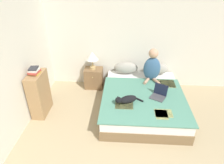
{
  "coord_description": "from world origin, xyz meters",
  "views": [
    {
      "loc": [
        -0.43,
        -1.23,
        2.79
      ],
      "look_at": [
        -0.65,
        2.24,
        0.78
      ],
      "focal_mm": 32.0,
      "sensor_mm": 36.0,
      "label": 1
    }
  ],
  "objects_px": {
    "pillow_far": "(156,69)",
    "table_lamp": "(92,57)",
    "pillow_near": "(126,68)",
    "cat_tabby": "(126,99)",
    "nightstand": "(94,78)",
    "bookshelf": "(39,94)",
    "person_sitting": "(152,67)",
    "laptop_open": "(159,95)",
    "bed": "(142,101)",
    "book_stack_top": "(34,71)"
  },
  "relations": [
    {
      "from": "pillow_far",
      "to": "table_lamp",
      "type": "height_order",
      "value": "table_lamp"
    },
    {
      "from": "pillow_near",
      "to": "cat_tabby",
      "type": "xyz_separation_m",
      "value": [
        0.01,
        -1.3,
        -0.07
      ]
    },
    {
      "from": "pillow_far",
      "to": "nightstand",
      "type": "bearing_deg",
      "value": -179.04
    },
    {
      "from": "nightstand",
      "to": "bookshelf",
      "type": "xyz_separation_m",
      "value": [
        -0.98,
        -1.14,
        0.21
      ]
    },
    {
      "from": "person_sitting",
      "to": "laptop_open",
      "type": "xyz_separation_m",
      "value": [
        0.09,
        -0.74,
        -0.29
      ]
    },
    {
      "from": "bookshelf",
      "to": "bed",
      "type": "bearing_deg",
      "value": 6.86
    },
    {
      "from": "bed",
      "to": "laptop_open",
      "type": "bearing_deg",
      "value": -23.91
    },
    {
      "from": "pillow_near",
      "to": "pillow_far",
      "type": "relative_size",
      "value": 1.0
    },
    {
      "from": "cat_tabby",
      "to": "table_lamp",
      "type": "relative_size",
      "value": 1.23
    },
    {
      "from": "laptop_open",
      "to": "book_stack_top",
      "type": "height_order",
      "value": "book_stack_top"
    },
    {
      "from": "pillow_near",
      "to": "table_lamp",
      "type": "relative_size",
      "value": 1.29
    },
    {
      "from": "cat_tabby",
      "to": "bookshelf",
      "type": "distance_m",
      "value": 1.83
    },
    {
      "from": "cat_tabby",
      "to": "table_lamp",
      "type": "xyz_separation_m",
      "value": [
        -0.86,
        1.27,
        0.35
      ]
    },
    {
      "from": "person_sitting",
      "to": "bookshelf",
      "type": "xyz_separation_m",
      "value": [
        -2.42,
        -0.87,
        -0.29
      ]
    },
    {
      "from": "nightstand",
      "to": "book_stack_top",
      "type": "distance_m",
      "value": 1.68
    },
    {
      "from": "bed",
      "to": "cat_tabby",
      "type": "bearing_deg",
      "value": -132.76
    },
    {
      "from": "table_lamp",
      "to": "bookshelf",
      "type": "relative_size",
      "value": 0.49
    },
    {
      "from": "pillow_near",
      "to": "laptop_open",
      "type": "xyz_separation_m",
      "value": [
        0.69,
        -1.04,
        -0.1
      ]
    },
    {
      "from": "person_sitting",
      "to": "table_lamp",
      "type": "bearing_deg",
      "value": 169.41
    },
    {
      "from": "bookshelf",
      "to": "laptop_open",
      "type": "bearing_deg",
      "value": 2.91
    },
    {
      "from": "laptop_open",
      "to": "table_lamp",
      "type": "relative_size",
      "value": 0.85
    },
    {
      "from": "pillow_near",
      "to": "table_lamp",
      "type": "bearing_deg",
      "value": -178.09
    },
    {
      "from": "book_stack_top",
      "to": "pillow_far",
      "type": "bearing_deg",
      "value": 24.37
    },
    {
      "from": "pillow_far",
      "to": "laptop_open",
      "type": "xyz_separation_m",
      "value": [
        -0.07,
        -1.04,
        -0.1
      ]
    },
    {
      "from": "pillow_far",
      "to": "book_stack_top",
      "type": "bearing_deg",
      "value": -155.63
    },
    {
      "from": "pillow_near",
      "to": "book_stack_top",
      "type": "xyz_separation_m",
      "value": [
        -1.81,
        -1.17,
        0.44
      ]
    },
    {
      "from": "pillow_far",
      "to": "nightstand",
      "type": "height_order",
      "value": "pillow_far"
    },
    {
      "from": "cat_tabby",
      "to": "nightstand",
      "type": "height_order",
      "value": "cat_tabby"
    },
    {
      "from": "pillow_near",
      "to": "laptop_open",
      "type": "bearing_deg",
      "value": -56.39
    },
    {
      "from": "pillow_near",
      "to": "nightstand",
      "type": "height_order",
      "value": "pillow_near"
    },
    {
      "from": "bed",
      "to": "bookshelf",
      "type": "distance_m",
      "value": 2.23
    },
    {
      "from": "pillow_near",
      "to": "pillow_far",
      "type": "height_order",
      "value": "same"
    },
    {
      "from": "cat_tabby",
      "to": "book_stack_top",
      "type": "xyz_separation_m",
      "value": [
        -1.83,
        0.13,
        0.5
      ]
    },
    {
      "from": "cat_tabby",
      "to": "bookshelf",
      "type": "bearing_deg",
      "value": -27.0
    },
    {
      "from": "bookshelf",
      "to": "table_lamp",
      "type": "bearing_deg",
      "value": 49.49
    },
    {
      "from": "person_sitting",
      "to": "nightstand",
      "type": "bearing_deg",
      "value": 169.26
    },
    {
      "from": "cat_tabby",
      "to": "bed",
      "type": "bearing_deg",
      "value": -155.58
    },
    {
      "from": "bookshelf",
      "to": "pillow_near",
      "type": "bearing_deg",
      "value": 32.71
    },
    {
      "from": "laptop_open",
      "to": "person_sitting",
      "type": "bearing_deg",
      "value": 126.24
    },
    {
      "from": "person_sitting",
      "to": "bookshelf",
      "type": "bearing_deg",
      "value": -160.29
    },
    {
      "from": "pillow_near",
      "to": "cat_tabby",
      "type": "distance_m",
      "value": 1.3
    },
    {
      "from": "table_lamp",
      "to": "book_stack_top",
      "type": "relative_size",
      "value": 1.92
    },
    {
      "from": "pillow_far",
      "to": "person_sitting",
      "type": "xyz_separation_m",
      "value": [
        -0.16,
        -0.3,
        0.19
      ]
    },
    {
      "from": "cat_tabby",
      "to": "table_lamp",
      "type": "distance_m",
      "value": 1.57
    },
    {
      "from": "pillow_far",
      "to": "bookshelf",
      "type": "height_order",
      "value": "bookshelf"
    },
    {
      "from": "pillow_near",
      "to": "cat_tabby",
      "type": "relative_size",
      "value": 1.05
    },
    {
      "from": "pillow_near",
      "to": "person_sitting",
      "type": "xyz_separation_m",
      "value": [
        0.6,
        -0.3,
        0.19
      ]
    },
    {
      "from": "bookshelf",
      "to": "book_stack_top",
      "type": "bearing_deg",
      "value": -103.29
    },
    {
      "from": "person_sitting",
      "to": "laptop_open",
      "type": "bearing_deg",
      "value": -83.37
    },
    {
      "from": "laptop_open",
      "to": "table_lamp",
      "type": "xyz_separation_m",
      "value": [
        -1.53,
        1.01,
        0.38
      ]
    }
  ]
}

